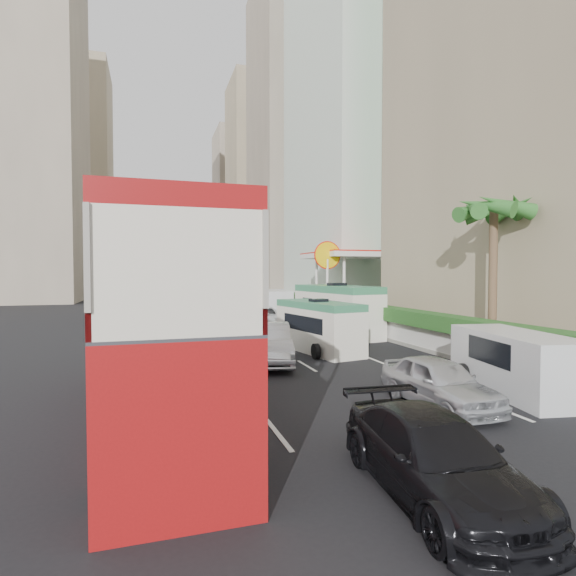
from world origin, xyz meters
name	(u,v)px	position (x,y,z in m)	size (l,w,h in m)	color
ground_plane	(375,399)	(0.00, 0.00, 0.00)	(200.00, 200.00, 0.00)	black
double_decker_bus	(167,321)	(-6.00, 0.00, 2.53)	(2.50, 11.00, 5.06)	maroon
car_silver_lane_a	(268,363)	(-1.74, 5.98, 0.00)	(1.75, 5.01, 1.65)	silver
car_silver_lane_b	(439,407)	(1.31, -1.26, 0.00)	(1.66, 4.12, 1.40)	silver
car_black	(434,496)	(-1.87, -5.55, 0.00)	(1.90, 4.67, 1.35)	black
van_asset	(263,328)	(0.85, 17.31, 0.00)	(2.45, 5.31, 1.47)	silver
minibus_near	(318,326)	(1.28, 8.05, 1.19)	(1.79, 5.38, 2.38)	silver
minibus_far	(337,310)	(4.31, 12.87, 1.49)	(2.25, 6.74, 2.99)	silver
panel_van_near	(516,363)	(4.53, -0.72, 0.95)	(1.90, 4.74, 1.90)	silver
panel_van_far	(276,303)	(3.84, 24.75, 1.14)	(2.27, 5.68, 2.27)	silver
sidewalk	(331,314)	(9.00, 25.00, 0.09)	(6.00, 120.00, 0.18)	#99968C
kerb_wall	(357,321)	(6.20, 14.00, 0.68)	(0.30, 44.00, 1.00)	silver
hedge	(357,308)	(6.20, 14.00, 1.53)	(1.10, 44.00, 0.70)	#2D6626
palm_tree	(493,282)	(7.80, 4.00, 3.38)	(0.36, 0.36, 6.40)	brown
shell_station	(351,284)	(10.00, 23.00, 2.75)	(6.50, 8.00, 5.50)	silver
tower_stripe	(375,47)	(18.00, 34.00, 29.00)	(16.00, 18.00, 58.00)	white
tower_mid	(304,143)	(18.00, 58.00, 25.00)	(16.00, 16.00, 50.00)	tan
tower_far_a	(263,187)	(17.00, 82.00, 22.00)	(14.00, 14.00, 44.00)	tan
tower_far_b	(243,210)	(17.00, 104.00, 20.00)	(14.00, 14.00, 40.00)	tan
tower_left_a	(6,101)	(-24.00, 55.00, 26.00)	(18.00, 18.00, 52.00)	tan
tower_left_b	(69,179)	(-22.00, 90.00, 23.00)	(16.00, 16.00, 46.00)	tan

